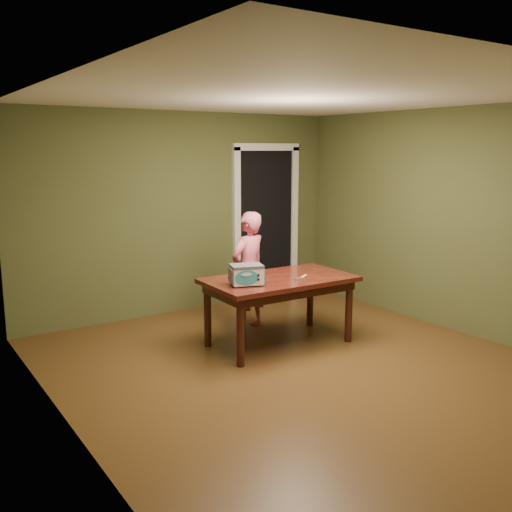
% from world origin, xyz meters
% --- Properties ---
extents(floor, '(5.00, 5.00, 0.00)m').
position_xyz_m(floor, '(0.00, 0.00, 0.00)').
color(floor, '#4F3216').
rests_on(floor, ground).
extents(room_shell, '(4.52, 5.02, 2.61)m').
position_xyz_m(room_shell, '(0.00, 0.00, 1.71)').
color(room_shell, '#48522B').
rests_on(room_shell, ground).
extents(doorway, '(1.10, 0.66, 2.25)m').
position_xyz_m(doorway, '(1.30, 2.78, 1.06)').
color(doorway, black).
rests_on(doorway, ground).
extents(dining_table, '(1.63, 0.95, 0.75)m').
position_xyz_m(dining_table, '(0.23, 0.69, 0.65)').
color(dining_table, '#340F0B').
rests_on(dining_table, floor).
extents(toy_oven, '(0.39, 0.32, 0.21)m').
position_xyz_m(toy_oven, '(-0.25, 0.60, 0.86)').
color(toy_oven, '#4C4F54').
rests_on(toy_oven, dining_table).
extents(baking_pan, '(0.10, 0.10, 0.02)m').
position_xyz_m(baking_pan, '(0.33, 0.49, 0.76)').
color(baking_pan, silver).
rests_on(baking_pan, dining_table).
extents(spatula, '(0.17, 0.12, 0.01)m').
position_xyz_m(spatula, '(0.47, 0.58, 0.75)').
color(spatula, '#DFDB61').
rests_on(spatula, dining_table).
extents(child, '(0.58, 0.46, 1.41)m').
position_xyz_m(child, '(0.26, 1.36, 0.70)').
color(child, '#D55773').
rests_on(child, floor).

